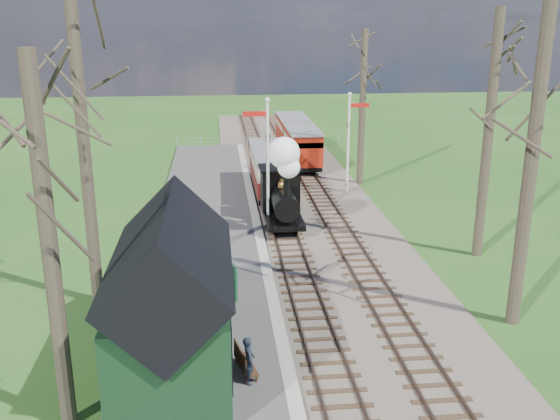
{
  "coord_description": "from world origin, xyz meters",
  "views": [
    {
      "loc": [
        -2.99,
        -11.61,
        9.57
      ],
      "look_at": [
        -0.34,
        14.06,
        1.6
      ],
      "focal_mm": 40.0,
      "sensor_mm": 36.0,
      "label": 1
    }
  ],
  "objects_px": {
    "semaphore_near": "(266,155)",
    "red_carriage_b": "(292,132)",
    "sign_board": "(233,280)",
    "bench": "(243,361)",
    "station_shed": "(173,300)",
    "semaphore_far": "(350,135)",
    "red_carriage_a": "(302,147)",
    "coach": "(271,169)",
    "locomotive": "(282,187)",
    "person": "(249,360)"
  },
  "relations": [
    {
      "from": "semaphore_near",
      "to": "red_carriage_b",
      "type": "height_order",
      "value": "semaphore_near"
    },
    {
      "from": "sign_board",
      "to": "bench",
      "type": "height_order",
      "value": "sign_board"
    },
    {
      "from": "station_shed",
      "to": "semaphore_far",
      "type": "bearing_deg",
      "value": 64.28
    },
    {
      "from": "semaphore_near",
      "to": "red_carriage_b",
      "type": "distance_m",
      "value": 18.12
    },
    {
      "from": "red_carriage_a",
      "to": "red_carriage_b",
      "type": "height_order",
      "value": "same"
    },
    {
      "from": "station_shed",
      "to": "sign_board",
      "type": "bearing_deg",
      "value": 68.87
    },
    {
      "from": "coach",
      "to": "semaphore_near",
      "type": "bearing_deg",
      "value": -97.09
    },
    {
      "from": "locomotive",
      "to": "coach",
      "type": "bearing_deg",
      "value": 89.89
    },
    {
      "from": "semaphore_far",
      "to": "bench",
      "type": "bearing_deg",
      "value": -110.27
    },
    {
      "from": "red_carriage_a",
      "to": "station_shed",
      "type": "bearing_deg",
      "value": -105.92
    },
    {
      "from": "semaphore_far",
      "to": "sign_board",
      "type": "relative_size",
      "value": 4.64
    },
    {
      "from": "locomotive",
      "to": "coach",
      "type": "distance_m",
      "value": 6.09
    },
    {
      "from": "red_carriage_a",
      "to": "semaphore_far",
      "type": "bearing_deg",
      "value": -73.97
    },
    {
      "from": "semaphore_near",
      "to": "sign_board",
      "type": "distance_m",
      "value": 8.22
    },
    {
      "from": "semaphore_far",
      "to": "bench",
      "type": "height_order",
      "value": "semaphore_far"
    },
    {
      "from": "locomotive",
      "to": "sign_board",
      "type": "xyz_separation_m",
      "value": [
        -2.55,
        -7.63,
        -1.25
      ]
    },
    {
      "from": "semaphore_far",
      "to": "locomotive",
      "type": "bearing_deg",
      "value": -126.71
    },
    {
      "from": "bench",
      "to": "locomotive",
      "type": "bearing_deg",
      "value": 79.06
    },
    {
      "from": "red_carriage_a",
      "to": "sign_board",
      "type": "height_order",
      "value": "red_carriage_a"
    },
    {
      "from": "person",
      "to": "coach",
      "type": "bearing_deg",
      "value": -12.76
    },
    {
      "from": "bench",
      "to": "person",
      "type": "bearing_deg",
      "value": -75.64
    },
    {
      "from": "sign_board",
      "to": "person",
      "type": "bearing_deg",
      "value": -87.39
    },
    {
      "from": "red_carriage_b",
      "to": "person",
      "type": "relative_size",
      "value": 3.77
    },
    {
      "from": "red_carriage_a",
      "to": "bench",
      "type": "distance_m",
      "value": 25.16
    },
    {
      "from": "semaphore_near",
      "to": "semaphore_far",
      "type": "bearing_deg",
      "value": 49.4
    },
    {
      "from": "semaphore_near",
      "to": "person",
      "type": "relative_size",
      "value": 4.61
    },
    {
      "from": "locomotive",
      "to": "person",
      "type": "xyz_separation_m",
      "value": [
        -2.3,
        -13.09,
        -1.19
      ]
    },
    {
      "from": "semaphore_near",
      "to": "locomotive",
      "type": "distance_m",
      "value": 1.73
    },
    {
      "from": "red_carriage_a",
      "to": "sign_board",
      "type": "relative_size",
      "value": 4.13
    },
    {
      "from": "red_carriage_b",
      "to": "person",
      "type": "height_order",
      "value": "red_carriage_b"
    },
    {
      "from": "semaphore_near",
      "to": "red_carriage_b",
      "type": "bearing_deg",
      "value": 79.21
    },
    {
      "from": "station_shed",
      "to": "person",
      "type": "height_order",
      "value": "station_shed"
    },
    {
      "from": "red_carriage_b",
      "to": "bench",
      "type": "height_order",
      "value": "red_carriage_b"
    },
    {
      "from": "sign_board",
      "to": "red_carriage_b",
      "type": "bearing_deg",
      "value": 78.42
    },
    {
      "from": "semaphore_near",
      "to": "red_carriage_b",
      "type": "relative_size",
      "value": 1.22
    },
    {
      "from": "semaphore_near",
      "to": "coach",
      "type": "bearing_deg",
      "value": 82.91
    },
    {
      "from": "red_carriage_b",
      "to": "bench",
      "type": "distance_m",
      "value": 30.57
    },
    {
      "from": "station_shed",
      "to": "person",
      "type": "xyz_separation_m",
      "value": [
        1.98,
        -0.97,
        -1.39
      ]
    },
    {
      "from": "red_carriage_b",
      "to": "locomotive",
      "type": "bearing_deg",
      "value": -98.46
    },
    {
      "from": "semaphore_far",
      "to": "bench",
      "type": "xyz_separation_m",
      "value": [
        -6.82,
        -18.46,
        -2.8
      ]
    },
    {
      "from": "coach",
      "to": "red_carriage_b",
      "type": "bearing_deg",
      "value": 77.25
    },
    {
      "from": "station_shed",
      "to": "locomotive",
      "type": "relative_size",
      "value": 1.41
    },
    {
      "from": "station_shed",
      "to": "bench",
      "type": "distance_m",
      "value": 2.57
    },
    {
      "from": "red_carriage_b",
      "to": "coach",
      "type": "bearing_deg",
      "value": -102.75
    },
    {
      "from": "station_shed",
      "to": "locomotive",
      "type": "height_order",
      "value": "station_shed"
    },
    {
      "from": "station_shed",
      "to": "coach",
      "type": "xyz_separation_m",
      "value": [
        4.3,
        18.18,
        -0.75
      ]
    },
    {
      "from": "semaphore_near",
      "to": "person",
      "type": "height_order",
      "value": "semaphore_near"
    },
    {
      "from": "station_shed",
      "to": "semaphore_far",
      "type": "distance_m",
      "value": 20.01
    },
    {
      "from": "coach",
      "to": "sign_board",
      "type": "relative_size",
      "value": 5.81
    },
    {
      "from": "station_shed",
      "to": "red_carriage_a",
      "type": "xyz_separation_m",
      "value": [
        6.9,
        24.18,
        -0.77
      ]
    }
  ]
}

